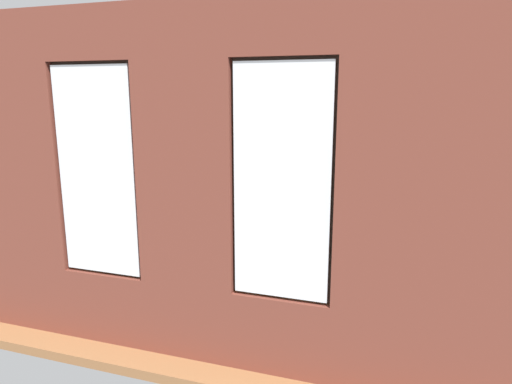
# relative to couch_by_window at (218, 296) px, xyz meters

# --- Properties ---
(ground_plane) EXTENTS (6.93, 6.37, 0.10)m
(ground_plane) POSITION_rel_couch_by_window_xyz_m (0.03, -2.15, -0.38)
(ground_plane) COLOR #99663D
(brick_wall_with_windows) EXTENTS (6.33, 0.30, 3.26)m
(brick_wall_with_windows) POSITION_rel_couch_by_window_xyz_m (0.03, 0.65, 1.28)
(brick_wall_with_windows) COLOR brown
(brick_wall_with_windows) RESTS_ON ground_plane
(white_wall_right) EXTENTS (0.10, 5.37, 3.26)m
(white_wall_right) POSITION_rel_couch_by_window_xyz_m (3.14, -1.95, 1.30)
(white_wall_right) COLOR silver
(white_wall_right) RESTS_ON ground_plane
(couch_by_window) EXTENTS (2.06, 0.87, 0.80)m
(couch_by_window) POSITION_rel_couch_by_window_xyz_m (0.00, 0.00, 0.00)
(couch_by_window) COLOR black
(couch_by_window) RESTS_ON ground_plane
(couch_left) EXTENTS (0.97, 1.78, 0.80)m
(couch_left) POSITION_rel_couch_by_window_xyz_m (-2.44, -1.72, 0.00)
(couch_left) COLOR black
(couch_left) RESTS_ON ground_plane
(coffee_table) EXTENTS (1.35, 0.80, 0.42)m
(coffee_table) POSITION_rel_couch_by_window_xyz_m (0.40, -1.86, 0.04)
(coffee_table) COLOR #A87547
(coffee_table) RESTS_ON ground_plane
(cup_ceramic) EXTENTS (0.07, 0.07, 0.09)m
(cup_ceramic) POSITION_rel_couch_by_window_xyz_m (0.80, -1.74, 0.13)
(cup_ceramic) COLOR #B23D38
(cup_ceramic) RESTS_ON coffee_table
(candle_jar) EXTENTS (0.08, 0.08, 0.10)m
(candle_jar) POSITION_rel_couch_by_window_xyz_m (0.30, -1.74, 0.14)
(candle_jar) COLOR #B7333D
(candle_jar) RESTS_ON coffee_table
(remote_black) EXTENTS (0.13, 0.17, 0.02)m
(remote_black) POSITION_rel_couch_by_window_xyz_m (0.40, -1.86, 0.10)
(remote_black) COLOR black
(remote_black) RESTS_ON coffee_table
(remote_silver) EXTENTS (0.16, 0.15, 0.02)m
(remote_silver) POSITION_rel_couch_by_window_xyz_m (0.57, -1.96, 0.10)
(remote_silver) COLOR #B2B2B7
(remote_silver) RESTS_ON coffee_table
(media_console) EXTENTS (1.10, 0.42, 0.54)m
(media_console) POSITION_rel_couch_by_window_xyz_m (2.84, -1.60, -0.06)
(media_console) COLOR black
(media_console) RESTS_ON ground_plane
(tv_flatscreen) EXTENTS (1.05, 0.20, 0.75)m
(tv_flatscreen) POSITION_rel_couch_by_window_xyz_m (2.84, -1.60, 0.59)
(tv_flatscreen) COLOR black
(tv_flatscreen) RESTS_ON media_console
(papasan_chair) EXTENTS (1.05, 1.05, 0.68)m
(papasan_chair) POSITION_rel_couch_by_window_xyz_m (0.21, -3.84, 0.11)
(papasan_chair) COLOR olive
(papasan_chair) RESTS_ON ground_plane
(potted_plant_corner_far_left) EXTENTS (1.13, 1.07, 1.52)m
(potted_plant_corner_far_left) POSITION_rel_couch_by_window_xyz_m (-2.60, 0.09, 0.45)
(potted_plant_corner_far_left) COLOR gray
(potted_plant_corner_far_left) RESTS_ON ground_plane
(potted_plant_mid_room_small) EXTENTS (0.35, 0.35, 0.52)m
(potted_plant_mid_room_small) POSITION_rel_couch_by_window_xyz_m (-0.61, -2.90, 0.00)
(potted_plant_mid_room_small) COLOR #9E5638
(potted_plant_mid_room_small) RESTS_ON ground_plane
(potted_plant_by_left_couch) EXTENTS (0.40, 0.40, 0.56)m
(potted_plant_by_left_couch) POSITION_rel_couch_by_window_xyz_m (-2.04, -3.03, 0.05)
(potted_plant_by_left_couch) COLOR gray
(potted_plant_by_left_couch) RESTS_ON ground_plane
(potted_plant_corner_near_left) EXTENTS (0.74, 0.80, 1.00)m
(potted_plant_corner_near_left) POSITION_rel_couch_by_window_xyz_m (-2.59, -4.33, 0.30)
(potted_plant_corner_near_left) COLOR #9E5638
(potted_plant_corner_near_left) RESTS_ON ground_plane
(potted_plant_foreground_right) EXTENTS (0.96, 1.05, 1.31)m
(potted_plant_foreground_right) POSITION_rel_couch_by_window_xyz_m (2.54, -4.28, 0.44)
(potted_plant_foreground_right) COLOR #9E5638
(potted_plant_foreground_right) RESTS_ON ground_plane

